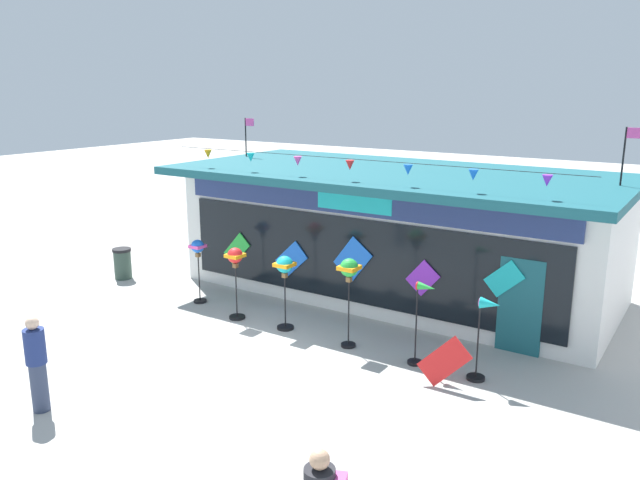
{
  "coord_description": "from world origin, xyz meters",
  "views": [
    {
      "loc": [
        8.07,
        -8.62,
        5.34
      ],
      "look_at": [
        0.25,
        3.24,
        1.85
      ],
      "focal_mm": 35.35,
      "sensor_mm": 36.0,
      "label": 1
    }
  ],
  "objects": [
    {
      "name": "wind_spinner_right",
      "position": [
        3.41,
        2.0,
        1.06
      ],
      "size": [
        0.52,
        0.29,
        1.7
      ],
      "color": "black",
      "rests_on": "ground_plane"
    },
    {
      "name": "wind_spinner_far_left",
      "position": [
        -2.8,
        2.34,
        1.27
      ],
      "size": [
        0.33,
        0.33,
        1.63
      ],
      "color": "black",
      "rests_on": "ground_plane"
    },
    {
      "name": "display_kite_on_ground",
      "position": [
        4.15,
        1.42,
        0.49
      ],
      "size": [
        0.99,
        0.25,
        0.99
      ],
      "primitive_type": "cube",
      "rotation": [
        -0.25,
        0.79,
        0.0
      ],
      "color": "red",
      "rests_on": "ground_plane"
    },
    {
      "name": "wind_spinner_left",
      "position": [
        -1.26,
        1.98,
        1.34
      ],
      "size": [
        0.38,
        0.38,
        1.72
      ],
      "color": "black",
      "rests_on": "ground_plane"
    },
    {
      "name": "wind_spinner_far_right",
      "position": [
        4.66,
        2.02,
        1.06
      ],
      "size": [
        0.54,
        0.34,
        1.63
      ],
      "color": "black",
      "rests_on": "ground_plane"
    },
    {
      "name": "wind_spinner_center_left",
      "position": [
        0.08,
        2.08,
        1.33
      ],
      "size": [
        0.39,
        0.39,
        1.7
      ],
      "color": "black",
      "rests_on": "ground_plane"
    },
    {
      "name": "person_near_camera",
      "position": [
        -1.18,
        -3.15,
        0.86
      ],
      "size": [
        0.34,
        0.34,
        1.68
      ],
      "rotation": [
        0.0,
        0.0,
        2.49
      ],
      "color": "#333D56",
      "rests_on": "ground_plane"
    },
    {
      "name": "trash_bin",
      "position": [
        -6.06,
        2.63,
        0.44
      ],
      "size": [
        0.52,
        0.52,
        0.88
      ],
      "color": "#2D4238",
      "rests_on": "ground_plane"
    },
    {
      "name": "ground_plane",
      "position": [
        0.0,
        0.0,
        0.0
      ],
      "size": [
        80.0,
        80.0,
        0.0
      ],
      "primitive_type": "plane",
      "color": "#ADAAA5"
    },
    {
      "name": "wind_spinner_center_right",
      "position": [
        1.78,
        2.01,
        1.58
      ],
      "size": [
        0.39,
        0.39,
        1.92
      ],
      "color": "black",
      "rests_on": "ground_plane"
    },
    {
      "name": "kite_shop_building",
      "position": [
        0.93,
        5.95,
        1.66
      ],
      "size": [
        11.23,
        5.55,
        4.5
      ],
      "color": "silver",
      "rests_on": "ground_plane"
    }
  ]
}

